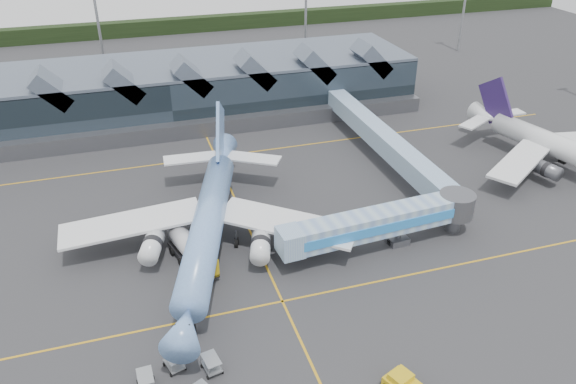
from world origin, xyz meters
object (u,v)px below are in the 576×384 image
object	(u,v)px
main_airliner	(209,218)
jet_bridge	(391,220)
fuel_truck	(191,250)
regional_jet	(555,146)

from	to	relation	value
main_airliner	jet_bridge	world-z (taller)	main_airliner
main_airliner	jet_bridge	size ratio (longest dim) A/B	1.57
main_airliner	fuel_truck	bearing A→B (deg)	-116.84
main_airliner	jet_bridge	xyz separation A→B (m)	(20.26, -6.40, -0.33)
main_airliner	regional_jet	xyz separation A→B (m)	(52.82, 5.02, -0.29)
jet_bridge	fuel_truck	xyz separation A→B (m)	(-23.04, 3.54, -1.71)
regional_jet	fuel_truck	bearing A→B (deg)	173.75
regional_jet	fuel_truck	distance (m)	56.18
main_airliner	fuel_truck	world-z (taller)	main_airliner
regional_jet	main_airliner	bearing A→B (deg)	171.10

